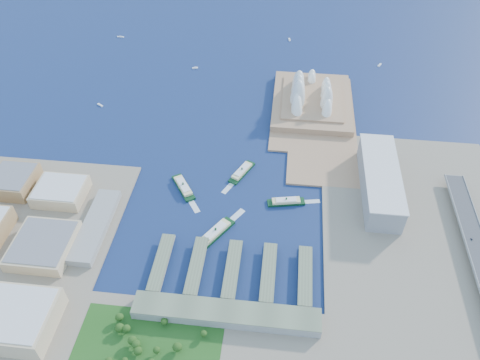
# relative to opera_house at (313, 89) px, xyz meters

# --- Properties ---
(ground) EXTENTS (3000.00, 3000.00, 0.00)m
(ground) POSITION_rel_opera_house_xyz_m (-105.00, -280.00, -32.00)
(ground) COLOR #0F1B48
(ground) RESTS_ON ground
(west_land) EXTENTS (220.00, 390.00, 3.00)m
(west_land) POSITION_rel_opera_house_xyz_m (-355.00, -385.00, -30.50)
(west_land) COLOR gray
(west_land) RESTS_ON ground
(east_land) EXTENTS (240.00, 500.00, 3.00)m
(east_land) POSITION_rel_opera_house_xyz_m (135.00, -330.00, -30.50)
(east_land) COLOR gray
(east_land) RESTS_ON ground
(peninsula) EXTENTS (135.00, 220.00, 3.00)m
(peninsula) POSITION_rel_opera_house_xyz_m (2.50, -20.00, -30.50)
(peninsula) COLOR #A17958
(peninsula) RESTS_ON ground
(opera_house) EXTENTS (134.00, 180.00, 58.00)m
(opera_house) POSITION_rel_opera_house_xyz_m (0.00, 0.00, 0.00)
(opera_house) COLOR white
(opera_house) RESTS_ON peninsula
(toaster_building) EXTENTS (45.00, 155.00, 35.00)m
(toaster_building) POSITION_rel_opera_house_xyz_m (90.00, -200.00, -11.50)
(toaster_building) COLOR gray
(toaster_building) RESTS_ON east_land
(west_buildings) EXTENTS (200.00, 280.00, 27.00)m
(west_buildings) POSITION_rel_opera_house_xyz_m (-355.00, -350.00, -15.50)
(west_buildings) COLOR #99764C
(west_buildings) RESTS_ON west_land
(ferry_wharves) EXTENTS (184.00, 90.00, 9.30)m
(ferry_wharves) POSITION_rel_opera_house_xyz_m (-91.00, -355.00, -27.35)
(ferry_wharves) COLOR #5C684E
(ferry_wharves) RESTS_ON ground
(terminal_building) EXTENTS (200.00, 28.00, 12.00)m
(terminal_building) POSITION_rel_opera_house_xyz_m (-90.00, -415.00, -23.00)
(terminal_building) COLOR gray
(terminal_building) RESTS_ON south_land
(park) EXTENTS (150.00, 110.00, 16.00)m
(park) POSITION_rel_opera_house_xyz_m (-165.00, -470.00, -21.00)
(park) COLOR #194714
(park) RESTS_ON south_land
(ferry_a) EXTENTS (41.84, 53.68, 10.40)m
(ferry_a) POSITION_rel_opera_house_xyz_m (-175.91, -223.19, -26.80)
(ferry_a) COLOR #0D3417
(ferry_a) RESTS_ON ground
(ferry_b) EXTENTS (34.92, 53.01, 9.92)m
(ferry_b) POSITION_rel_opera_house_xyz_m (-98.67, -182.97, -27.04)
(ferry_b) COLOR #0D3417
(ferry_b) RESTS_ON ground
(ferry_c) EXTENTS (44.76, 57.88, 11.19)m
(ferry_c) POSITION_rel_opera_house_xyz_m (-118.96, -300.12, -26.41)
(ferry_c) COLOR #0D3417
(ferry_c) RESTS_ON ground
(ferry_d) EXTENTS (51.48, 22.11, 9.45)m
(ferry_d) POSITION_rel_opera_house_xyz_m (-33.40, -235.43, -27.28)
(ferry_d) COLOR #0D3417
(ferry_d) RESTS_ON ground
(boat_a) EXTENTS (12.22, 9.68, 2.43)m
(boat_a) POSITION_rel_opera_house_xyz_m (-357.26, -39.93, -30.78)
(boat_a) COLOR white
(boat_a) RESTS_ON ground
(boat_b) EXTENTS (11.41, 7.15, 2.91)m
(boat_b) POSITION_rel_opera_house_xyz_m (-219.02, 99.89, -30.55)
(boat_b) COLOR white
(boat_b) RESTS_ON ground
(boat_c) EXTENTS (9.05, 12.34, 2.74)m
(boat_c) POSITION_rel_opera_house_xyz_m (129.43, 150.74, -30.63)
(boat_c) COLOR white
(boat_c) RESTS_ON ground
(boat_d) EXTENTS (14.44, 3.26, 2.43)m
(boat_d) POSITION_rel_opera_house_xyz_m (-398.00, 208.99, -30.78)
(boat_d) COLOR white
(boat_d) RESTS_ON ground
(boat_e) EXTENTS (5.46, 12.05, 2.85)m
(boat_e) POSITION_rel_opera_house_xyz_m (-45.48, 236.01, -30.57)
(boat_e) COLOR white
(boat_e) RESTS_ON ground
(car_c) EXTENTS (1.73, 4.25, 1.23)m
(car_c) POSITION_rel_opera_house_xyz_m (191.00, -286.03, -16.53)
(car_c) COLOR slate
(car_c) RESTS_ON expressway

